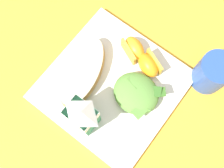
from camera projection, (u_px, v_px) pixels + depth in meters
ground at (112, 87)px, 0.63m from camera, size 3.00×3.00×0.00m
white_plate at (112, 86)px, 0.62m from camera, size 0.28×0.28×0.02m
cheesy_pizza_bread at (82, 72)px, 0.60m from camera, size 0.12×0.19×0.04m
green_salad_pile at (136, 93)px, 0.58m from camera, size 0.11×0.09×0.04m
milk_carton at (83, 116)px, 0.53m from camera, size 0.06×0.04×0.11m
orange_wedge_front at (149, 65)px, 0.60m from camera, size 0.07×0.06×0.04m
orange_wedge_middle at (134, 49)px, 0.61m from camera, size 0.07×0.06×0.04m
drinking_blue_cup at (212, 73)px, 0.59m from camera, size 0.07×0.07×0.09m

